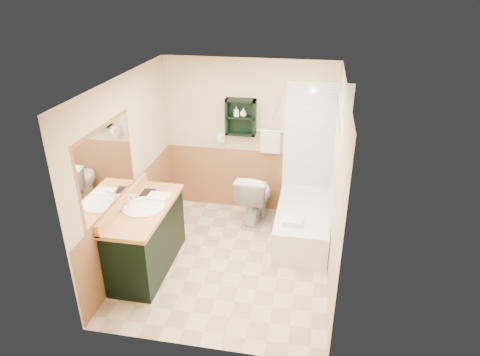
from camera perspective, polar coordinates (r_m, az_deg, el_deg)
name	(u,v)px	position (r m, az deg, el deg)	size (l,w,h in m)	color
floor	(229,260)	(5.84, -1.47, -10.88)	(3.00, 3.00, 0.00)	beige
back_wall	(248,137)	(6.59, 1.13, 5.46)	(2.60, 0.04, 2.40)	beige
left_wall	(126,171)	(5.62, -14.91, 0.85)	(0.04, 3.00, 2.40)	beige
right_wall	(338,189)	(5.13, 12.97, -1.39)	(0.04, 3.00, 2.40)	beige
ceiling	(227,80)	(4.81, -1.80, 12.96)	(2.60, 3.00, 0.04)	white
wainscot_left	(135,219)	(5.92, -13.84, -5.33)	(2.98, 2.98, 1.00)	#A76A43
wainscot_back	(248,179)	(6.83, 1.03, -0.16)	(2.58, 2.58, 1.00)	#A76A43
mirror_frame	(107,168)	(5.03, -17.30, 1.31)	(1.30, 1.30, 1.00)	brown
mirror_glass	(108,168)	(5.03, -17.25, 1.31)	(1.20, 1.20, 0.90)	white
tile_right	(333,173)	(5.87, 12.28, 0.61)	(1.50, 1.50, 2.10)	white
tile_back	(315,152)	(6.53, 9.98, 3.44)	(0.95, 0.95, 2.10)	white
tile_accent	(338,112)	(5.57, 12.99, 8.57)	(1.50, 1.50, 0.10)	#13422B
wall_shelf	(241,117)	(6.39, 0.09, 8.11)	(0.45, 0.15, 0.55)	black
hair_dryer	(222,138)	(6.58, -2.46, 5.41)	(0.10, 0.24, 0.18)	white
towel_bar	(271,131)	(6.43, 4.13, 6.29)	(0.40, 0.06, 0.40)	silver
curtain_rod	(280,101)	(5.55, 5.35, 10.14)	(0.03, 0.03, 1.60)	silver
shower_curtain	(279,158)	(6.00, 5.19, 2.74)	(1.05, 1.05, 1.70)	beige
vanity	(147,238)	(5.60, -12.31, -7.80)	(0.59, 1.40, 0.89)	black
bathtub	(302,223)	(6.22, 8.31, -5.98)	(0.73, 1.50, 0.48)	white
toilet	(255,197)	(6.51, 2.03, -2.55)	(0.46, 0.82, 0.80)	white
counter_towel	(159,197)	(5.54, -10.80, -2.48)	(0.27, 0.22, 0.04)	silver
vanity_book	(141,186)	(5.68, -13.03, -0.99)	(0.16, 0.02, 0.21)	black
tub_towel	(292,221)	(5.71, 6.98, -5.75)	(0.26, 0.21, 0.07)	silver
soap_bottle_a	(236,114)	(6.38, -0.50, 8.54)	(0.07, 0.14, 0.07)	white
soap_bottle_b	(243,113)	(6.36, 0.43, 8.63)	(0.10, 0.13, 0.10)	white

